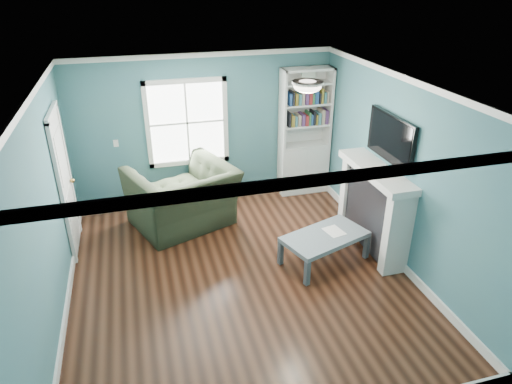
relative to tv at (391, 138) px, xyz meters
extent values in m
plane|color=black|center=(-2.20, -0.20, -1.72)|extent=(5.00, 5.00, 0.00)
plane|color=#396B7B|center=(-2.20, 2.30, -0.43)|extent=(4.50, 0.00, 4.50)
plane|color=#396B7B|center=(-2.20, -2.70, -0.43)|extent=(4.50, 0.00, 4.50)
plane|color=#396B7B|center=(-4.45, -0.20, -0.43)|extent=(0.00, 5.00, 5.00)
plane|color=#396B7B|center=(0.05, -0.20, -0.43)|extent=(0.00, 5.00, 5.00)
plane|color=white|center=(-2.20, -0.20, 0.88)|extent=(5.00, 5.00, 0.00)
cube|color=white|center=(-2.20, 2.28, -1.66)|extent=(4.50, 0.03, 0.12)
cube|color=white|center=(-4.44, -0.20, -1.66)|extent=(0.03, 5.00, 0.12)
cube|color=white|center=(0.03, -0.20, -1.66)|extent=(0.03, 5.00, 0.12)
cube|color=white|center=(-2.20, 2.28, 0.84)|extent=(4.50, 0.04, 0.08)
cube|color=white|center=(-2.20, -2.68, 0.84)|extent=(4.50, 0.04, 0.08)
cube|color=white|center=(-4.43, -0.20, 0.84)|extent=(0.04, 5.00, 0.08)
cube|color=white|center=(0.03, -0.20, 0.84)|extent=(0.04, 5.00, 0.08)
cube|color=white|center=(-2.50, 2.29, -0.27)|extent=(1.24, 0.01, 1.34)
cube|color=white|center=(-3.16, 2.28, -0.27)|extent=(0.08, 0.06, 1.50)
cube|color=white|center=(-1.84, 2.28, -0.27)|extent=(0.08, 0.06, 1.50)
cube|color=white|center=(-2.50, 2.28, -0.98)|extent=(1.40, 0.06, 0.08)
cube|color=white|center=(-2.50, 2.28, 0.44)|extent=(1.40, 0.06, 0.08)
cube|color=white|center=(-2.50, 2.28, -0.27)|extent=(1.24, 0.03, 0.03)
cube|color=white|center=(-2.50, 2.28, -0.27)|extent=(0.03, 0.03, 1.34)
cube|color=silver|center=(-0.43, 2.10, -1.27)|extent=(0.90, 0.35, 0.90)
cube|color=silver|center=(-0.86, 2.10, -0.12)|extent=(0.04, 0.35, 1.40)
cube|color=silver|center=(0.00, 2.10, -0.12)|extent=(0.04, 0.35, 1.40)
cube|color=silver|center=(-0.43, 2.26, -0.12)|extent=(0.90, 0.02, 1.40)
cube|color=silver|center=(-0.43, 2.10, 0.55)|extent=(0.90, 0.35, 0.04)
cube|color=silver|center=(-0.43, 2.10, -0.80)|extent=(0.84, 0.33, 0.03)
cube|color=silver|center=(-0.43, 2.10, -0.42)|extent=(0.84, 0.33, 0.03)
cube|color=silver|center=(-0.43, 2.10, -0.04)|extent=(0.84, 0.33, 0.03)
cube|color=silver|center=(-0.43, 2.10, 0.32)|extent=(0.84, 0.33, 0.03)
cube|color=black|center=(-0.43, 2.08, -0.30)|extent=(0.70, 0.25, 0.22)
cube|color=olive|center=(-0.43, 2.08, 0.08)|extent=(0.70, 0.25, 0.22)
cylinder|color=beige|center=(-0.43, 2.05, 0.46)|extent=(0.26, 0.06, 0.26)
cube|color=black|center=(-0.11, 0.00, -1.12)|extent=(0.30, 1.20, 1.10)
cube|color=black|center=(-0.13, 0.00, -1.32)|extent=(0.22, 0.65, 0.70)
cube|color=silver|center=(-0.13, -0.67, -1.12)|extent=(0.36, 0.16, 1.20)
cube|color=silver|center=(-0.13, 0.67, -1.12)|extent=(0.36, 0.16, 1.20)
cube|color=silver|center=(-0.15, 0.00, -0.47)|extent=(0.44, 1.58, 0.10)
cube|color=black|center=(0.00, 0.00, 0.00)|extent=(0.06, 1.10, 0.65)
cube|color=silver|center=(-4.43, 1.20, -0.70)|extent=(0.04, 0.80, 2.05)
cube|color=white|center=(-4.42, 0.75, -0.70)|extent=(0.05, 0.08, 2.13)
cube|color=white|center=(-4.42, 1.65, -0.70)|extent=(0.05, 0.08, 2.13)
cube|color=white|center=(-4.42, 1.20, 0.36)|extent=(0.05, 0.98, 0.08)
sphere|color=#BF8C3F|center=(-4.37, 1.50, -0.77)|extent=(0.07, 0.07, 0.07)
ellipsoid|color=white|center=(-1.30, -0.10, 0.82)|extent=(0.34, 0.34, 0.15)
cylinder|color=white|center=(-1.30, -0.10, 0.86)|extent=(0.38, 0.38, 0.03)
cube|color=white|center=(-3.70, 2.28, -0.52)|extent=(0.08, 0.01, 0.12)
imported|color=black|center=(-2.76, 1.40, -1.06)|extent=(1.79, 1.48, 1.34)
cube|color=#464E54|center=(-1.39, -0.63, -1.54)|extent=(0.08, 0.08, 0.37)
cube|color=#464E54|center=(-0.32, -0.27, -1.54)|extent=(0.08, 0.08, 0.37)
cube|color=#464E54|center=(-1.58, -0.08, -1.54)|extent=(0.08, 0.08, 0.37)
cube|color=#464E54|center=(-0.51, 0.29, -1.54)|extent=(0.08, 0.08, 0.37)
cube|color=slate|center=(-0.95, -0.17, -1.33)|extent=(1.33, 1.00, 0.06)
cube|color=white|center=(-0.79, -0.12, -1.29)|extent=(0.29, 0.34, 0.00)
camera|label=1|loc=(-3.35, -5.21, 2.10)|focal=32.00mm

